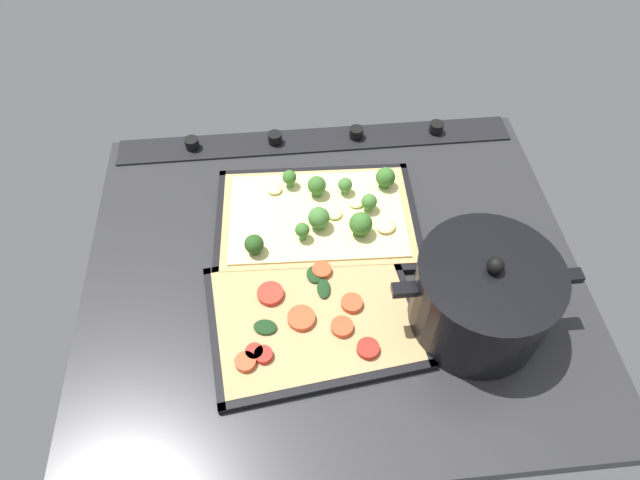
% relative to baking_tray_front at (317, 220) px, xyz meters
% --- Properties ---
extents(ground_plane, '(0.83, 0.70, 0.03)m').
position_rel_baking_tray_front_xyz_m(ground_plane, '(-0.02, 0.10, -0.02)').
color(ground_plane, '#28282B').
extents(stove_control_panel, '(0.79, 0.07, 0.03)m').
position_rel_baking_tray_front_xyz_m(stove_control_panel, '(-0.02, -0.21, 0.00)').
color(stove_control_panel, black).
rests_on(stove_control_panel, ground_plane).
extents(baking_tray_front, '(0.37, 0.26, 0.01)m').
position_rel_baking_tray_front_xyz_m(baking_tray_front, '(0.00, 0.00, 0.00)').
color(baking_tray_front, black).
rests_on(baking_tray_front, ground_plane).
extents(broccoli_pizza, '(0.34, 0.24, 0.06)m').
position_rel_baking_tray_front_xyz_m(broccoli_pizza, '(-0.01, 0.00, 0.02)').
color(broccoli_pizza, tan).
rests_on(broccoli_pizza, baking_tray_front).
extents(baking_tray_back, '(0.35, 0.28, 0.01)m').
position_rel_baking_tray_front_xyz_m(baking_tray_back, '(0.02, 0.20, 0.00)').
color(baking_tray_back, black).
rests_on(baking_tray_back, ground_plane).
extents(veggie_pizza_back, '(0.32, 0.26, 0.02)m').
position_rel_baking_tray_front_xyz_m(veggie_pizza_back, '(0.03, 0.20, 0.01)').
color(veggie_pizza_back, tan).
rests_on(veggie_pizza_back, baking_tray_back).
extents(cooking_pot, '(0.28, 0.21, 0.16)m').
position_rel_baking_tray_front_xyz_m(cooking_pot, '(-0.22, 0.23, 0.07)').
color(cooking_pot, black).
rests_on(cooking_pot, ground_plane).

